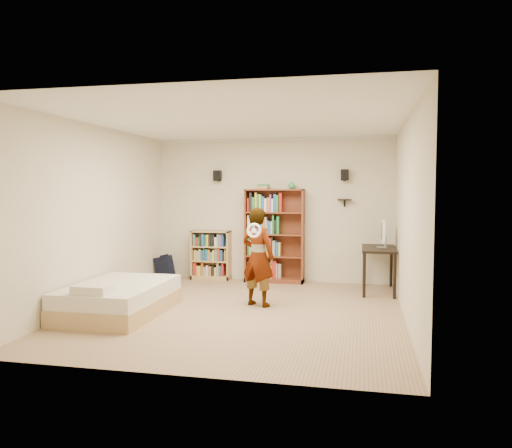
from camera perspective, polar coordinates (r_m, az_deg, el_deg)
The scene contains 14 objects.
ground at distance 7.21m, azimuth -1.71°, elevation -9.97°, with size 4.50×5.00×0.01m, color tan.
room_shell at distance 7.00m, azimuth -1.74°, elevation 4.16°, with size 4.52×5.02×2.71m.
crown_molding at distance 7.06m, azimuth -1.75°, elevation 11.55°, with size 4.50×5.00×0.06m.
speaker_left at distance 9.60m, azimuth -4.43°, elevation 5.53°, with size 0.14×0.12×0.20m, color black.
speaker_right at distance 9.21m, azimuth 10.11°, elevation 5.55°, with size 0.14×0.12×0.20m, color black.
wall_shelf at distance 9.22m, azimuth 10.08°, elevation 2.75°, with size 0.25×0.16×0.03m, color black.
tall_bookshelf at distance 9.32m, azimuth 2.12°, elevation -1.36°, with size 1.10×0.32×1.74m, color brown, non-canonical shape.
low_bookshelf at distance 9.67m, azimuth -5.17°, elevation -3.57°, with size 0.75×0.28×0.94m, color tan, non-canonical shape.
computer_desk at distance 8.74m, azimuth 13.82°, elevation -5.09°, with size 0.55×1.11×0.76m, color black, non-canonical shape.
imac at distance 8.67m, azimuth 14.22°, elevation -1.11°, with size 0.09×0.46×0.46m, color white, non-canonical shape.
daybed at distance 7.28m, azimuth -15.39°, elevation -7.82°, with size 1.18×1.82×0.54m, color white, non-canonical shape.
person at distance 7.43m, azimuth 0.22°, elevation -3.77°, with size 0.54×0.35×1.47m, color black.
wii_wheel at distance 7.12m, azimuth -0.23°, elevation -0.75°, with size 0.22×0.22×0.04m, color white.
navy_bag at distance 9.76m, azimuth -10.39°, elevation -4.93°, with size 0.35×0.23×0.48m, color black, non-canonical shape.
Camera 1 is at (1.67, -6.80, 1.74)m, focal length 35.00 mm.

